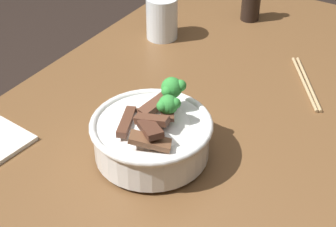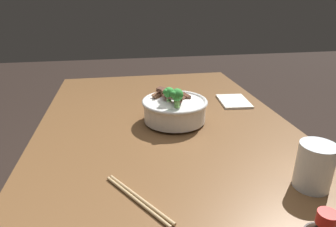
{
  "view_description": "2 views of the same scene",
  "coord_description": "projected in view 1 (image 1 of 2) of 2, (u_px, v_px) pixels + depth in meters",
  "views": [
    {
      "loc": [
        0.69,
        0.37,
        1.41
      ],
      "look_at": [
        0.08,
        -0.02,
        0.89
      ],
      "focal_mm": 56.4,
      "sensor_mm": 36.0,
      "label": 1
    },
    {
      "loc": [
        -0.74,
        0.14,
        1.19
      ],
      "look_at": [
        0.09,
        -0.01,
        0.84
      ],
      "focal_mm": 30.72,
      "sensor_mm": 36.0,
      "label": 2
    }
  ],
  "objects": [
    {
      "name": "drinking_glass",
      "position": [
        162.0,
        20.0,
        1.27
      ],
      "size": [
        0.08,
        0.08,
        0.1
      ],
      "color": "white",
      "rests_on": "dining_table"
    },
    {
      "name": "rice_bowl",
      "position": [
        152.0,
        134.0,
        0.9
      ],
      "size": [
        0.21,
        0.21,
        0.13
      ],
      "color": "white",
      "rests_on": "dining_table"
    },
    {
      "name": "chopsticks_pair",
      "position": [
        306.0,
        83.0,
        1.12
      ],
      "size": [
        0.18,
        0.13,
        0.01
      ],
      "color": "tan",
      "rests_on": "dining_table"
    },
    {
      "name": "dining_table",
      "position": [
        194.0,
        187.0,
        1.07
      ],
      "size": [
        1.39,
        0.8,
        0.8
      ],
      "color": "brown",
      "rests_on": "ground"
    }
  ]
}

